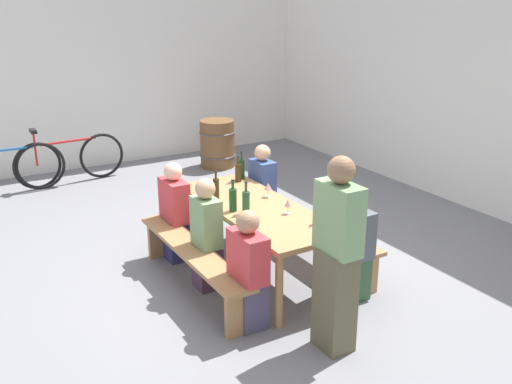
{
  "coord_description": "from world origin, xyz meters",
  "views": [
    {
      "loc": [
        4.7,
        -2.76,
        2.78
      ],
      "look_at": [
        0.0,
        0.0,
        0.9
      ],
      "focal_mm": 40.95,
      "sensor_mm": 36.0,
      "label": 1
    }
  ],
  "objects_px": {
    "bench_near": "(193,257)",
    "wine_bottle_1": "(238,172)",
    "wine_bottle_4": "(216,188)",
    "seated_guest_near_0": "(175,214)",
    "tasting_table": "(256,213)",
    "bench_far": "(312,229)",
    "parked_bicycle_1": "(4,170)",
    "wine_glass_1": "(288,204)",
    "wine_bottle_5": "(242,169)",
    "seated_guest_near_2": "(248,273)",
    "wine_barrel": "(217,144)",
    "seated_guest_far_1": "(353,248)",
    "wine_glass_0": "(268,187)",
    "wine_bottle_3": "(323,210)",
    "seated_guest_far_0": "(262,194)",
    "wine_bottle_2": "(246,202)",
    "standing_host": "(337,259)",
    "seated_guest_near_1": "(207,237)",
    "parked_bicycle_0": "(70,160)",
    "wine_bottle_0": "(233,199)"
  },
  "relations": [
    {
      "from": "wine_bottle_4",
      "to": "seated_guest_near_0",
      "type": "bearing_deg",
      "value": -140.46
    },
    {
      "from": "wine_bottle_4",
      "to": "wine_bottle_1",
      "type": "bearing_deg",
      "value": 129.48
    },
    {
      "from": "seated_guest_near_2",
      "to": "seated_guest_far_1",
      "type": "height_order",
      "value": "seated_guest_far_1"
    },
    {
      "from": "standing_host",
      "to": "bench_far",
      "type": "bearing_deg",
      "value": -29.46
    },
    {
      "from": "bench_far",
      "to": "standing_host",
      "type": "bearing_deg",
      "value": -29.46
    },
    {
      "from": "tasting_table",
      "to": "wine_bottle_5",
      "type": "bearing_deg",
      "value": 159.79
    },
    {
      "from": "wine_glass_0",
      "to": "bench_near",
      "type": "bearing_deg",
      "value": -79.52
    },
    {
      "from": "bench_near",
      "to": "wine_barrel",
      "type": "bearing_deg",
      "value": 150.04
    },
    {
      "from": "seated_guest_far_0",
      "to": "seated_guest_near_0",
      "type": "bearing_deg",
      "value": 0.78
    },
    {
      "from": "bench_near",
      "to": "wine_bottle_1",
      "type": "bearing_deg",
      "value": 130.23
    },
    {
      "from": "wine_glass_1",
      "to": "seated_guest_near_2",
      "type": "distance_m",
      "value": 0.92
    },
    {
      "from": "bench_far",
      "to": "wine_bottle_3",
      "type": "distance_m",
      "value": 0.94
    },
    {
      "from": "seated_guest_far_1",
      "to": "wine_bottle_5",
      "type": "bearing_deg",
      "value": -82.07
    },
    {
      "from": "wine_bottle_1",
      "to": "wine_glass_1",
      "type": "height_order",
      "value": "wine_bottle_1"
    },
    {
      "from": "wine_bottle_3",
      "to": "parked_bicycle_1",
      "type": "relative_size",
      "value": 0.19
    },
    {
      "from": "wine_bottle_4",
      "to": "parked_bicycle_1",
      "type": "xyz_separation_m",
      "value": [
        -3.59,
        -1.59,
        -0.49
      ]
    },
    {
      "from": "wine_glass_0",
      "to": "wine_bottle_2",
      "type": "bearing_deg",
      "value": -55.39
    },
    {
      "from": "parked_bicycle_1",
      "to": "seated_guest_near_1",
      "type": "bearing_deg",
      "value": -69.37
    },
    {
      "from": "bench_near",
      "to": "wine_glass_1",
      "type": "xyz_separation_m",
      "value": [
        0.33,
        0.86,
        0.5
      ]
    },
    {
      "from": "wine_bottle_4",
      "to": "seated_guest_near_2",
      "type": "xyz_separation_m",
      "value": [
        1.21,
        -0.31,
        -0.36
      ]
    },
    {
      "from": "wine_glass_0",
      "to": "wine_barrel",
      "type": "xyz_separation_m",
      "value": [
        -3.55,
        1.2,
        -0.47
      ]
    },
    {
      "from": "tasting_table",
      "to": "parked_bicycle_1",
      "type": "distance_m",
      "value": 4.41
    },
    {
      "from": "wine_bottle_5",
      "to": "seated_guest_near_0",
      "type": "xyz_separation_m",
      "value": [
        0.07,
        -0.87,
        -0.36
      ]
    },
    {
      "from": "wine_glass_1",
      "to": "parked_bicycle_1",
      "type": "xyz_separation_m",
      "value": [
        -4.33,
        -1.99,
        -0.48
      ]
    },
    {
      "from": "wine_bottle_4",
      "to": "parked_bicycle_1",
      "type": "distance_m",
      "value": 3.96
    },
    {
      "from": "wine_bottle_1",
      "to": "tasting_table",
      "type": "bearing_deg",
      "value": -16.4
    },
    {
      "from": "bench_near",
      "to": "wine_bottle_4",
      "type": "relative_size",
      "value": 6.7
    },
    {
      "from": "tasting_table",
      "to": "wine_bottle_2",
      "type": "xyz_separation_m",
      "value": [
        0.12,
        -0.18,
        0.2
      ]
    },
    {
      "from": "seated_guest_far_1",
      "to": "parked_bicycle_1",
      "type": "xyz_separation_m",
      "value": [
        -4.85,
        -2.39,
        -0.13
      ]
    },
    {
      "from": "wine_glass_0",
      "to": "wine_glass_1",
      "type": "relative_size",
      "value": 1.03
    },
    {
      "from": "wine_bottle_3",
      "to": "bench_far",
      "type": "bearing_deg",
      "value": 150.76
    },
    {
      "from": "parked_bicycle_1",
      "to": "wine_glass_1",
      "type": "bearing_deg",
      "value": -62.44
    },
    {
      "from": "bench_near",
      "to": "parked_bicycle_0",
      "type": "distance_m",
      "value": 4.05
    },
    {
      "from": "wine_bottle_5",
      "to": "wine_glass_0",
      "type": "height_order",
      "value": "wine_bottle_5"
    },
    {
      "from": "wine_bottle_0",
      "to": "seated_guest_near_2",
      "type": "relative_size",
      "value": 0.3
    },
    {
      "from": "wine_barrel",
      "to": "wine_bottle_5",
      "type": "bearing_deg",
      "value": -21.48
    },
    {
      "from": "tasting_table",
      "to": "bench_far",
      "type": "distance_m",
      "value": 0.77
    },
    {
      "from": "seated_guest_far_0",
      "to": "wine_bottle_5",
      "type": "bearing_deg",
      "value": -13.97
    },
    {
      "from": "tasting_table",
      "to": "seated_guest_near_2",
      "type": "relative_size",
      "value": 1.96
    },
    {
      "from": "parked_bicycle_0",
      "to": "parked_bicycle_1",
      "type": "bearing_deg",
      "value": 178.92
    },
    {
      "from": "seated_guest_near_2",
      "to": "standing_host",
      "type": "distance_m",
      "value": 0.83
    },
    {
      "from": "bench_near",
      "to": "standing_host",
      "type": "relative_size",
      "value": 1.23
    },
    {
      "from": "bench_near",
      "to": "wine_glass_0",
      "type": "relative_size",
      "value": 12.92
    },
    {
      "from": "wine_bottle_4",
      "to": "seated_guest_near_0",
      "type": "relative_size",
      "value": 0.28
    },
    {
      "from": "seated_guest_near_0",
      "to": "parked_bicycle_1",
      "type": "relative_size",
      "value": 0.65
    },
    {
      "from": "wine_bottle_2",
      "to": "seated_guest_near_1",
      "type": "xyz_separation_m",
      "value": [
        -0.12,
        -0.37,
        -0.33
      ]
    },
    {
      "from": "wine_barrel",
      "to": "parked_bicycle_1",
      "type": "bearing_deg",
      "value": -94.75
    },
    {
      "from": "parked_bicycle_1",
      "to": "wine_bottle_4",
      "type": "bearing_deg",
      "value": -63.23
    },
    {
      "from": "wine_glass_1",
      "to": "seated_guest_near_2",
      "type": "xyz_separation_m",
      "value": [
        0.47,
        -0.71,
        -0.35
      ]
    },
    {
      "from": "wine_bottle_1",
      "to": "wine_bottle_4",
      "type": "bearing_deg",
      "value": -50.52
    }
  ]
}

